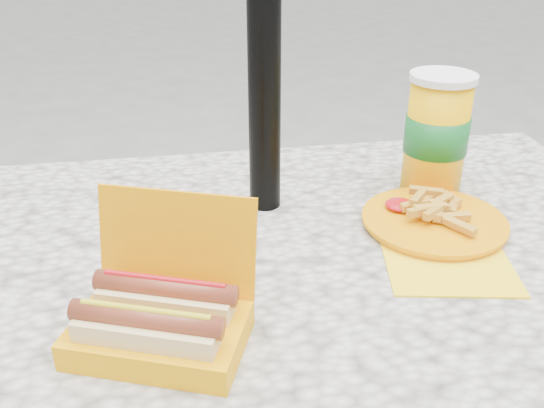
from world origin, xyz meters
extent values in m
cube|color=beige|center=(0.00, 0.00, 0.72)|extent=(1.20, 0.80, 0.05)
cylinder|color=black|center=(-0.50, 0.30, 0.35)|extent=(0.07, 0.07, 0.70)
cylinder|color=black|center=(0.50, 0.30, 0.35)|extent=(0.07, 0.07, 0.70)
cube|color=orange|center=(-0.17, -0.17, 0.77)|extent=(0.22, 0.18, 0.03)
cube|color=orange|center=(-0.15, -0.10, 0.84)|extent=(0.19, 0.10, 0.12)
cube|color=beige|center=(-0.18, -0.19, 0.79)|extent=(0.16, 0.10, 0.04)
cylinder|color=brown|center=(-0.18, -0.19, 0.81)|extent=(0.16, 0.08, 0.02)
cylinder|color=gold|center=(-0.18, -0.19, 0.82)|extent=(0.14, 0.06, 0.01)
cube|color=beige|center=(-0.16, -0.14, 0.79)|extent=(0.16, 0.10, 0.04)
cylinder|color=brown|center=(-0.16, -0.14, 0.81)|extent=(0.16, 0.08, 0.02)
cylinder|color=#A80D12|center=(-0.16, -0.14, 0.82)|extent=(0.14, 0.06, 0.01)
cube|color=yellow|center=(0.22, -0.06, 0.75)|extent=(0.20, 0.20, 0.00)
cylinder|color=orange|center=(0.24, 0.04, 0.76)|extent=(0.21, 0.21, 0.01)
cylinder|color=orange|center=(0.24, 0.04, 0.76)|extent=(0.22, 0.22, 0.01)
cube|color=orange|center=(0.24, 0.07, 0.77)|extent=(0.04, 0.05, 0.01)
cube|color=orange|center=(0.25, 0.05, 0.77)|extent=(0.03, 0.05, 0.01)
cube|color=orange|center=(0.28, 0.06, 0.77)|extent=(0.05, 0.04, 0.01)
cube|color=orange|center=(0.27, 0.08, 0.77)|extent=(0.05, 0.02, 0.01)
cube|color=orange|center=(0.24, 0.05, 0.77)|extent=(0.02, 0.05, 0.01)
cube|color=orange|center=(0.22, 0.07, 0.78)|extent=(0.05, 0.03, 0.01)
cube|color=orange|center=(0.28, 0.06, 0.77)|extent=(0.04, 0.05, 0.01)
cube|color=orange|center=(0.26, -0.01, 0.78)|extent=(0.04, 0.05, 0.01)
cube|color=orange|center=(0.25, 0.04, 0.78)|extent=(0.03, 0.05, 0.01)
cube|color=orange|center=(0.26, 0.02, 0.77)|extent=(0.05, 0.01, 0.01)
cube|color=orange|center=(0.22, 0.04, 0.78)|extent=(0.05, 0.02, 0.01)
cube|color=orange|center=(0.25, 0.09, 0.79)|extent=(0.05, 0.03, 0.01)
cube|color=orange|center=(0.25, 0.04, 0.77)|extent=(0.02, 0.05, 0.01)
cube|color=orange|center=(0.23, 0.04, 0.78)|extent=(0.05, 0.01, 0.01)
cube|color=orange|center=(0.26, 0.06, 0.78)|extent=(0.05, 0.04, 0.01)
cube|color=orange|center=(0.24, 0.05, 0.77)|extent=(0.03, 0.05, 0.01)
cube|color=orange|center=(0.24, 0.03, 0.78)|extent=(0.05, 0.04, 0.01)
cube|color=orange|center=(0.24, 0.04, 0.78)|extent=(0.05, 0.02, 0.01)
cube|color=orange|center=(0.26, 0.09, 0.78)|extent=(0.05, 0.02, 0.01)
cube|color=orange|center=(0.23, 0.07, 0.79)|extent=(0.04, 0.05, 0.01)
ellipsoid|color=#A80D12|center=(0.20, 0.08, 0.77)|extent=(0.05, 0.05, 0.01)
cube|color=red|center=(0.25, 0.05, 0.78)|extent=(0.07, 0.07, 0.00)
cylinder|color=#FFB000|center=(0.29, 0.17, 0.85)|extent=(0.10, 0.10, 0.19)
cylinder|color=#116123|center=(0.29, 0.17, 0.85)|extent=(0.11, 0.11, 0.06)
cylinder|color=white|center=(0.29, 0.17, 0.95)|extent=(0.11, 0.11, 0.01)
camera|label=1|loc=(-0.14, -0.72, 1.21)|focal=40.00mm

